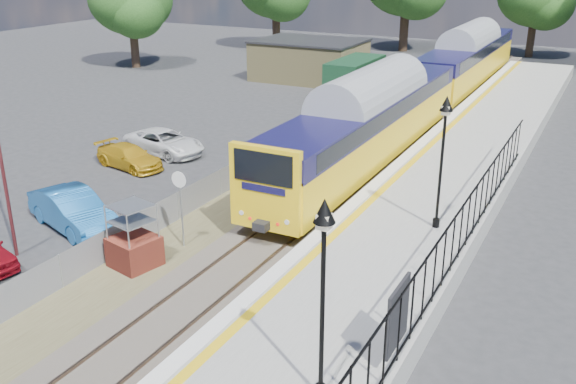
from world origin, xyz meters
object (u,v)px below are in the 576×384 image
Objects in this scene: speed_sign at (180,196)px; car_blue at (73,210)px; victorian_lamp_north at (444,132)px; brick_plinth at (133,237)px; car_white at (164,142)px; victorian_lamp_south at (324,255)px; train at (430,82)px; car_yellow at (129,157)px.

speed_sign reaches higher than car_blue.
victorian_lamp_north is at bearing -52.05° from car_blue.
car_blue is at bearing -160.72° from victorian_lamp_north.
brick_plinth is 0.50× the size of car_white.
victorian_lamp_south is 1.03× the size of car_white.
brick_plinth is (-3.17, -23.57, -1.27)m from train.
car_blue is at bearing -108.12° from train.
victorian_lamp_south is 21.69m from car_white.
car_yellow is 2.55m from car_white.
car_yellow is at bearing 172.07° from victorian_lamp_north.
speed_sign is 11.40m from car_white.
brick_plinth is 0.78× the size of speed_sign.
victorian_lamp_north is at bearing 25.19° from speed_sign.
victorian_lamp_north is 10.75m from brick_plinth.
train reaches higher than car_white.
victorian_lamp_north reaches higher than car_white.
train reaches higher than car_yellow.
victorian_lamp_north is at bearing 34.30° from brick_plinth.
train is at bearing 101.19° from victorian_lamp_south.
train reaches higher than car_blue.
victorian_lamp_south is at bearing -25.96° from brick_plinth.
train is 23.40m from car_blue.
victorian_lamp_south is 2.05× the size of brick_plinth.
victorian_lamp_north is at bearing -97.86° from car_white.
victorian_lamp_north is 0.11× the size of train.
car_white is at bearing -127.42° from train.
brick_plinth is (-8.47, -5.78, -3.22)m from victorian_lamp_north.
victorian_lamp_north is 1.61× the size of speed_sign.
car_yellow is (-6.98, 7.93, -0.53)m from brick_plinth.
train is 14.28× the size of speed_sign.
speed_sign is at bearing -64.88° from car_blue.
train is at bearing 0.55° from car_blue.
victorian_lamp_north is 18.67m from train.
car_yellow is at bearing 142.17° from victorian_lamp_south.
victorian_lamp_south is 28.40m from train.
car_white is (-15.32, 4.70, -3.68)m from victorian_lamp_north.
victorian_lamp_south reaches higher than car_yellow.
speed_sign is at bearing -153.97° from victorian_lamp_north.
train is 18.73m from car_yellow.
car_white is at bearing 123.16° from brick_plinth.
train is (-5.30, 17.79, -1.96)m from victorian_lamp_north.
car_blue is (-12.76, 5.61, -3.55)m from victorian_lamp_south.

